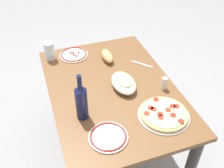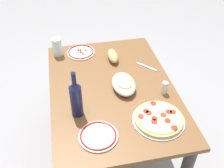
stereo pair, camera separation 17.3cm
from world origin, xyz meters
name	(u,v)px [view 1 (the left image)]	position (x,y,z in m)	size (l,w,h in m)	color
ground_plane	(112,153)	(0.00, 0.00, 0.00)	(8.00, 8.00, 0.00)	gray
dining_table	(112,102)	(0.00, 0.00, 0.59)	(1.17, 0.82, 0.73)	brown
pepperoni_pizza	(164,114)	(-0.34, -0.20, 0.74)	(0.31, 0.31, 0.03)	#B7B7BC
baked_pasta_dish	(124,82)	(-0.02, -0.07, 0.77)	(0.24, 0.15, 0.08)	white
wine_bottle	(81,101)	(-0.19, 0.25, 0.85)	(0.07, 0.07, 0.30)	#141942
water_glass	(50,51)	(0.47, 0.33, 0.80)	(0.07, 0.07, 0.14)	silver
side_plate_near	(108,137)	(-0.39, 0.16, 0.74)	(0.22, 0.22, 0.02)	white
side_plate_far	(74,55)	(0.46, 0.16, 0.74)	(0.22, 0.22, 0.02)	white
bread_loaf	(107,56)	(0.32, -0.07, 0.76)	(0.17, 0.07, 0.07)	tan
spice_shaker	(164,83)	(-0.12, -0.32, 0.77)	(0.04, 0.04, 0.09)	silver
fork_left	(142,64)	(0.18, -0.30, 0.73)	(0.17, 0.02, 0.01)	#B7B7BC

